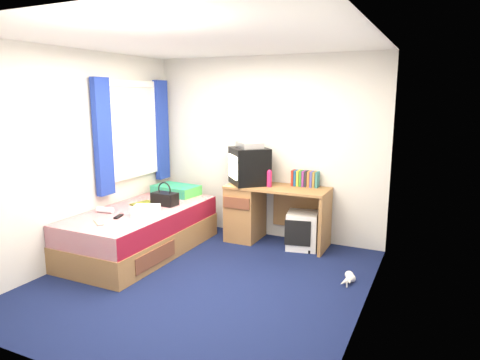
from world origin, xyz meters
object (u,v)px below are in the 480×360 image
at_px(pillow, 176,190).
at_px(pink_water_bottle, 269,179).
at_px(vcr, 249,145).
at_px(magazine, 144,204).
at_px(desk, 258,210).
at_px(water_bottle, 105,210).
at_px(storage_cube, 302,230).
at_px(picture_frame, 315,182).
at_px(aerosol_can, 268,178).
at_px(remote_control, 119,216).
at_px(crt_tv, 249,166).
at_px(white_heels, 348,280).
at_px(colour_swatch_fan, 99,223).
at_px(bed, 142,231).
at_px(handbag, 165,198).
at_px(towel, 146,210).

xyz_separation_m(pillow, pink_water_bottle, (1.33, 0.13, 0.24)).
relative_size(vcr, magazine, 1.32).
bearing_deg(desk, water_bottle, -136.02).
relative_size(desk, storage_cube, 2.81).
bearing_deg(water_bottle, vcr, 46.82).
xyz_separation_m(picture_frame, pink_water_bottle, (-0.53, -0.24, 0.03)).
distance_m(aerosol_can, remote_control, 1.91).
bearing_deg(crt_tv, desk, 47.47).
xyz_separation_m(aerosol_can, white_heels, (1.23, -0.88, -0.81)).
relative_size(picture_frame, water_bottle, 0.70).
distance_m(aerosol_can, colour_swatch_fan, 2.15).
distance_m(storage_cube, pink_water_bottle, 0.76).
relative_size(bed, storage_cube, 4.32).
distance_m(storage_cube, white_heels, 1.12).
bearing_deg(storage_cube, desk, 163.98).
bearing_deg(white_heels, pink_water_bottle, 146.18).
bearing_deg(aerosol_can, desk, -172.91).
bearing_deg(handbag, crt_tv, 44.23).
bearing_deg(picture_frame, handbag, -147.54).
relative_size(bed, towel, 6.97).
bearing_deg(bed, vcr, 46.31).
relative_size(pillow, storage_cube, 1.31).
bearing_deg(crt_tv, magazine, -95.61).
bearing_deg(desk, magazine, -146.47).
xyz_separation_m(colour_swatch_fan, remote_control, (0.04, 0.27, 0.00)).
xyz_separation_m(picture_frame, towel, (-1.62, -1.33, -0.23)).
relative_size(aerosol_can, water_bottle, 0.99).
height_order(desk, storage_cube, desk).
xyz_separation_m(bed, remote_control, (-0.00, -0.39, 0.28)).
bearing_deg(remote_control, pink_water_bottle, 29.91).
xyz_separation_m(bed, towel, (0.19, -0.14, 0.32)).
bearing_deg(crt_tv, storage_cube, 44.09).
bearing_deg(handbag, desk, 40.11).
xyz_separation_m(storage_cube, colour_swatch_fan, (-1.77, -1.63, 0.31)).
relative_size(pillow, magazine, 2.17).
bearing_deg(picture_frame, vcr, -164.43).
relative_size(pillow, desk, 0.47).
distance_m(magazine, white_heels, 2.64).
bearing_deg(towel, handbag, 95.63).
bearing_deg(desk, remote_control, -128.08).
bearing_deg(magazine, pillow, 83.18).
distance_m(crt_tv, picture_frame, 0.87).
bearing_deg(towel, bed, 143.60).
bearing_deg(vcr, bed, -87.68).
relative_size(handbag, colour_swatch_fan, 1.47).
height_order(colour_swatch_fan, remote_control, remote_control).
relative_size(storage_cube, white_heels, 1.56).
bearing_deg(bed, colour_swatch_fan, -93.46).
bearing_deg(handbag, towel, -81.48).
bearing_deg(colour_swatch_fan, crt_tv, 58.92).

